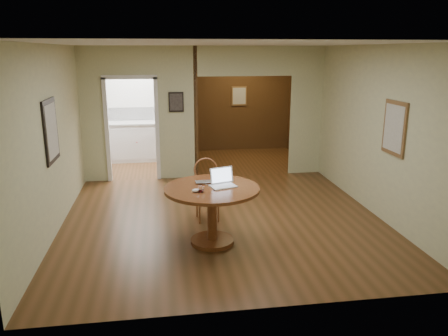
{
  "coord_description": "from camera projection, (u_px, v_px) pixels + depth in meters",
  "views": [
    {
      "loc": [
        -0.93,
        -6.42,
        2.6
      ],
      "look_at": [
        -0.02,
        -0.2,
        0.91
      ],
      "focal_mm": 35.0,
      "sensor_mm": 36.0,
      "label": 1
    }
  ],
  "objects": [
    {
      "name": "chair",
      "position": [
        207.0,
        186.0,
        6.88
      ],
      "size": [
        0.43,
        0.43,
        0.98
      ],
      "rotation": [
        0.0,
        0.0,
        0.05
      ],
      "color": "#A8643B",
      "rests_on": "ground"
    },
    {
      "name": "kitchen_cabinet",
      "position": [
        144.0,
        141.0,
        10.64
      ],
      "size": [
        2.06,
        0.6,
        0.94
      ],
      "color": "white",
      "rests_on": "ground"
    },
    {
      "name": "wine_glass",
      "position": [
        201.0,
        189.0,
        5.7
      ],
      "size": [
        0.09,
        0.09,
        0.1
      ],
      "primitive_type": null,
      "color": "white",
      "rests_on": "dining_table"
    },
    {
      "name": "room_shell",
      "position": [
        181.0,
        113.0,
        9.5
      ],
      "size": [
        5.2,
        7.5,
        5.0
      ],
      "color": "silver",
      "rests_on": "ground"
    },
    {
      "name": "mouse",
      "position": [
        196.0,
        190.0,
        5.7
      ],
      "size": [
        0.13,
        0.09,
        0.05
      ],
      "primitive_type": "ellipsoid",
      "rotation": [
        0.0,
        0.0,
        0.3
      ],
      "color": "white",
      "rests_on": "dining_table"
    },
    {
      "name": "grocery_bag",
      "position": [
        175.0,
        114.0,
        10.58
      ],
      "size": [
        0.37,
        0.33,
        0.33
      ],
      "primitive_type": "ellipsoid",
      "rotation": [
        0.0,
        0.0,
        -0.14
      ],
      "color": "beige",
      "rests_on": "kitchen_cabinet"
    },
    {
      "name": "floor",
      "position": [
        223.0,
        220.0,
        6.94
      ],
      "size": [
        5.0,
        5.0,
        0.0
      ],
      "primitive_type": "plane",
      "color": "#452C13",
      "rests_on": "ground"
    },
    {
      "name": "open_laptop",
      "position": [
        222.0,
        181.0,
        5.98
      ],
      "size": [
        0.39,
        0.38,
        0.24
      ],
      "rotation": [
        0.0,
        0.0,
        0.3
      ],
      "color": "white",
      "rests_on": "dining_table"
    },
    {
      "name": "closed_laptop",
      "position": [
        209.0,
        183.0,
        6.05
      ],
      "size": [
        0.36,
        0.23,
        0.03
      ],
      "primitive_type": "imported",
      "rotation": [
        0.0,
        0.0,
        0.02
      ],
      "color": "#B9B9BE",
      "rests_on": "dining_table"
    },
    {
      "name": "dining_table",
      "position": [
        212.0,
        202.0,
        5.96
      ],
      "size": [
        1.3,
        1.3,
        0.81
      ],
      "rotation": [
        0.0,
        0.0,
        -0.25
      ],
      "color": "brown",
      "rests_on": "ground"
    },
    {
      "name": "pen",
      "position": [
        218.0,
        190.0,
        5.79
      ],
      "size": [
        0.13,
        0.03,
        0.01
      ],
      "primitive_type": "cylinder",
      "rotation": [
        0.0,
        1.57,
        0.19
      ],
      "color": "navy",
      "rests_on": "dining_table"
    }
  ]
}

